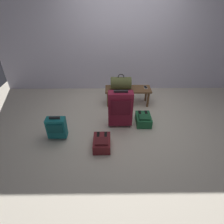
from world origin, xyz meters
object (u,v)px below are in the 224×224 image
duffel_bag_olive (121,83)px  backpack_maroon (102,143)px  suitcase_small_teal (57,128)px  backpack_green (143,119)px  suitcase_upright_burgundy (120,108)px  bench (128,91)px  cell_phone (146,87)px

duffel_bag_olive → backpack_maroon: size_ratio=1.16×
suitcase_small_teal → backpack_green: size_ratio=1.21×
suitcase_upright_burgundy → suitcase_small_teal: 1.17m
suitcase_upright_burgundy → bench: bearing=75.3°
duffel_bag_olive → suitcase_small_teal: bearing=-134.7°
duffel_bag_olive → suitcase_upright_burgundy: (-0.05, -0.80, -0.13)m
suitcase_small_teal → backpack_maroon: size_ratio=1.21×
bench → backpack_maroon: size_ratio=2.63×
backpack_maroon → backpack_green: bearing=39.3°
cell_phone → backpack_maroon: bearing=-122.9°
duffel_bag_olive → suitcase_small_teal: duffel_bag_olive is taller
bench → backpack_maroon: (-0.54, -1.39, -0.23)m
cell_phone → suitcase_small_teal: (-1.70, -1.21, -0.15)m
backpack_green → backpack_maroon: same height
duffel_bag_olive → bench: bearing=0.0°
duffel_bag_olive → backpack_maroon: bearing=-105.0°
duffel_bag_olive → suitcase_upright_burgundy: 0.82m
suitcase_upright_burgundy → backpack_green: 0.55m
duffel_bag_olive → suitcase_upright_burgundy: size_ratio=0.58×
cell_phone → backpack_green: (-0.14, -0.79, -0.30)m
bench → backpack_maroon: 1.51m
duffel_bag_olive → backpack_green: duffel_bag_olive is taller
backpack_green → backpack_maroon: bearing=-140.7°
backpack_maroon → duffel_bag_olive: bearing=75.0°
cell_phone → suitcase_upright_burgundy: size_ratio=0.19×
cell_phone → backpack_maroon: (-0.93, -1.44, -0.30)m
backpack_green → suitcase_small_teal: bearing=-165.1°
duffel_bag_olive → suitcase_small_teal: 1.66m
backpack_green → suitcase_upright_burgundy: bearing=-172.9°
suitcase_upright_burgundy → backpack_maroon: 0.73m
backpack_maroon → bench: bearing=68.9°
suitcase_small_teal → duffel_bag_olive: bearing=45.3°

